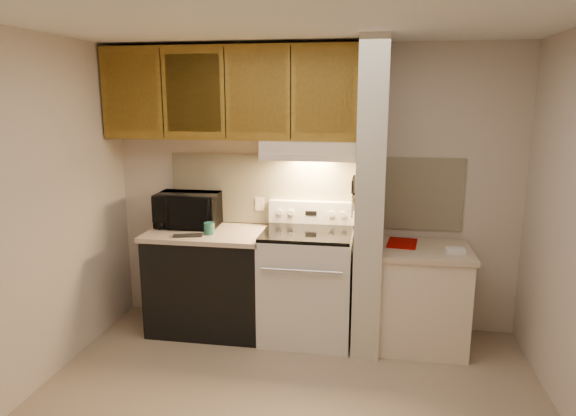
# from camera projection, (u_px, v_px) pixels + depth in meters

# --- Properties ---
(floor) EXTENTS (3.60, 3.60, 0.00)m
(floor) POSITION_uv_depth(u_px,v_px,m) (284.00, 413.00, 3.40)
(floor) COLOR tan
(floor) RESTS_ON ground
(ceiling) EXTENTS (3.60, 3.60, 0.00)m
(ceiling) POSITION_uv_depth(u_px,v_px,m) (283.00, 16.00, 2.87)
(ceiling) COLOR white
(ceiling) RESTS_ON wall_back
(wall_back) EXTENTS (3.60, 2.50, 0.02)m
(wall_back) POSITION_uv_depth(u_px,v_px,m) (313.00, 189.00, 4.58)
(wall_back) COLOR beige
(wall_back) RESTS_ON floor
(wall_left) EXTENTS (0.02, 3.00, 2.50)m
(wall_left) POSITION_uv_depth(u_px,v_px,m) (19.00, 220.00, 3.43)
(wall_left) COLOR beige
(wall_left) RESTS_ON floor
(backsplash) EXTENTS (2.60, 0.02, 0.63)m
(backsplash) POSITION_uv_depth(u_px,v_px,m) (312.00, 191.00, 4.57)
(backsplash) COLOR #FFF5CA
(backsplash) RESTS_ON wall_back
(range_body) EXTENTS (0.76, 0.65, 0.92)m
(range_body) POSITION_uv_depth(u_px,v_px,m) (307.00, 286.00, 4.42)
(range_body) COLOR silver
(range_body) RESTS_ON floor
(oven_window) EXTENTS (0.50, 0.01, 0.30)m
(oven_window) POSITION_uv_depth(u_px,v_px,m) (302.00, 295.00, 4.10)
(oven_window) COLOR black
(oven_window) RESTS_ON range_body
(oven_handle) EXTENTS (0.65, 0.02, 0.02)m
(oven_handle) POSITION_uv_depth(u_px,v_px,m) (301.00, 271.00, 4.02)
(oven_handle) COLOR silver
(oven_handle) RESTS_ON range_body
(cooktop) EXTENTS (0.74, 0.64, 0.03)m
(cooktop) POSITION_uv_depth(u_px,v_px,m) (307.00, 233.00, 4.32)
(cooktop) COLOR black
(cooktop) RESTS_ON range_body
(range_backguard) EXTENTS (0.76, 0.08, 0.20)m
(range_backguard) POSITION_uv_depth(u_px,v_px,m) (312.00, 212.00, 4.57)
(range_backguard) COLOR silver
(range_backguard) RESTS_ON range_body
(range_display) EXTENTS (0.10, 0.01, 0.04)m
(range_display) POSITION_uv_depth(u_px,v_px,m) (311.00, 213.00, 4.53)
(range_display) COLOR black
(range_display) RESTS_ON range_backguard
(range_knob_left_outer) EXTENTS (0.05, 0.02, 0.05)m
(range_knob_left_outer) POSITION_uv_depth(u_px,v_px,m) (280.00, 212.00, 4.57)
(range_knob_left_outer) COLOR silver
(range_knob_left_outer) RESTS_ON range_backguard
(range_knob_left_inner) EXTENTS (0.05, 0.02, 0.05)m
(range_knob_left_inner) POSITION_uv_depth(u_px,v_px,m) (291.00, 213.00, 4.55)
(range_knob_left_inner) COLOR silver
(range_knob_left_inner) RESTS_ON range_backguard
(range_knob_right_inner) EXTENTS (0.05, 0.02, 0.05)m
(range_knob_right_inner) POSITION_uv_depth(u_px,v_px,m) (331.00, 214.00, 4.50)
(range_knob_right_inner) COLOR silver
(range_knob_right_inner) RESTS_ON range_backguard
(range_knob_right_outer) EXTENTS (0.05, 0.02, 0.05)m
(range_knob_right_outer) POSITION_uv_depth(u_px,v_px,m) (343.00, 214.00, 4.48)
(range_knob_right_outer) COLOR silver
(range_knob_right_outer) RESTS_ON range_backguard
(dishwasher_front) EXTENTS (1.00, 0.63, 0.87)m
(dishwasher_front) POSITION_uv_depth(u_px,v_px,m) (209.00, 282.00, 4.57)
(dishwasher_front) COLOR black
(dishwasher_front) RESTS_ON floor
(left_countertop) EXTENTS (1.04, 0.67, 0.04)m
(left_countertop) POSITION_uv_depth(u_px,v_px,m) (208.00, 233.00, 4.48)
(left_countertop) COLOR beige
(left_countertop) RESTS_ON dishwasher_front
(spoon_rest) EXTENTS (0.25, 0.14, 0.02)m
(spoon_rest) POSITION_uv_depth(u_px,v_px,m) (188.00, 236.00, 4.30)
(spoon_rest) COLOR black
(spoon_rest) RESTS_ON left_countertop
(teal_jar) EXTENTS (0.11, 0.11, 0.10)m
(teal_jar) POSITION_uv_depth(u_px,v_px,m) (209.00, 228.00, 4.36)
(teal_jar) COLOR #256557
(teal_jar) RESTS_ON left_countertop
(outlet) EXTENTS (0.08, 0.01, 0.12)m
(outlet) POSITION_uv_depth(u_px,v_px,m) (260.00, 204.00, 4.67)
(outlet) COLOR beige
(outlet) RESTS_ON backsplash
(microwave) EXTENTS (0.57, 0.40, 0.30)m
(microwave) POSITION_uv_depth(u_px,v_px,m) (188.00, 210.00, 4.61)
(microwave) COLOR black
(microwave) RESTS_ON left_countertop
(partition_pillar) EXTENTS (0.22, 0.70, 2.50)m
(partition_pillar) POSITION_uv_depth(u_px,v_px,m) (370.00, 198.00, 4.16)
(partition_pillar) COLOR beige
(partition_pillar) RESTS_ON floor
(pillar_trim) EXTENTS (0.01, 0.70, 0.04)m
(pillar_trim) POSITION_uv_depth(u_px,v_px,m) (356.00, 192.00, 4.17)
(pillar_trim) COLOR olive
(pillar_trim) RESTS_ON partition_pillar
(knife_strip) EXTENTS (0.02, 0.42, 0.04)m
(knife_strip) POSITION_uv_depth(u_px,v_px,m) (355.00, 190.00, 4.12)
(knife_strip) COLOR black
(knife_strip) RESTS_ON partition_pillar
(knife_blade_a) EXTENTS (0.01, 0.03, 0.16)m
(knife_blade_a) POSITION_uv_depth(u_px,v_px,m) (352.00, 207.00, 3.98)
(knife_blade_a) COLOR silver
(knife_blade_a) RESTS_ON knife_strip
(knife_handle_a) EXTENTS (0.02, 0.02, 0.10)m
(knife_handle_a) POSITION_uv_depth(u_px,v_px,m) (353.00, 187.00, 3.97)
(knife_handle_a) COLOR black
(knife_handle_a) RESTS_ON knife_strip
(knife_blade_b) EXTENTS (0.01, 0.04, 0.18)m
(knife_blade_b) POSITION_uv_depth(u_px,v_px,m) (352.00, 206.00, 4.06)
(knife_blade_b) COLOR silver
(knife_blade_b) RESTS_ON knife_strip
(knife_handle_b) EXTENTS (0.02, 0.02, 0.10)m
(knife_handle_b) POSITION_uv_depth(u_px,v_px,m) (353.00, 186.00, 4.03)
(knife_handle_b) COLOR black
(knife_handle_b) RESTS_ON knife_strip
(knife_blade_c) EXTENTS (0.01, 0.04, 0.20)m
(knife_blade_c) POSITION_uv_depth(u_px,v_px,m) (353.00, 205.00, 4.15)
(knife_blade_c) COLOR silver
(knife_blade_c) RESTS_ON knife_strip
(knife_handle_c) EXTENTS (0.02, 0.02, 0.10)m
(knife_handle_c) POSITION_uv_depth(u_px,v_px,m) (353.00, 184.00, 4.12)
(knife_handle_c) COLOR black
(knife_handle_c) RESTS_ON knife_strip
(knife_blade_d) EXTENTS (0.01, 0.04, 0.16)m
(knife_blade_d) POSITION_uv_depth(u_px,v_px,m) (353.00, 201.00, 4.22)
(knife_blade_d) COLOR silver
(knife_blade_d) RESTS_ON knife_strip
(knife_handle_d) EXTENTS (0.02, 0.02, 0.10)m
(knife_handle_d) POSITION_uv_depth(u_px,v_px,m) (354.00, 183.00, 4.19)
(knife_handle_d) COLOR black
(knife_handle_d) RESTS_ON knife_strip
(knife_blade_e) EXTENTS (0.01, 0.04, 0.18)m
(knife_blade_e) POSITION_uv_depth(u_px,v_px,m) (354.00, 200.00, 4.29)
(knife_blade_e) COLOR silver
(knife_blade_e) RESTS_ON knife_strip
(knife_handle_e) EXTENTS (0.02, 0.02, 0.10)m
(knife_handle_e) POSITION_uv_depth(u_px,v_px,m) (354.00, 181.00, 4.27)
(knife_handle_e) COLOR black
(knife_handle_e) RESTS_ON knife_strip
(oven_mitt) EXTENTS (0.03, 0.09, 0.23)m
(oven_mitt) POSITION_uv_depth(u_px,v_px,m) (354.00, 197.00, 4.35)
(oven_mitt) COLOR slate
(oven_mitt) RESTS_ON partition_pillar
(right_cab_base) EXTENTS (0.70, 0.60, 0.81)m
(right_cab_base) POSITION_uv_depth(u_px,v_px,m) (422.00, 299.00, 4.27)
(right_cab_base) COLOR beige
(right_cab_base) RESTS_ON floor
(right_countertop) EXTENTS (0.74, 0.64, 0.04)m
(right_countertop) POSITION_uv_depth(u_px,v_px,m) (425.00, 251.00, 4.18)
(right_countertop) COLOR beige
(right_countertop) RESTS_ON right_cab_base
(red_folder) EXTENTS (0.27, 0.35, 0.01)m
(red_folder) POSITION_uv_depth(u_px,v_px,m) (402.00, 243.00, 4.30)
(red_folder) COLOR #920502
(red_folder) RESTS_ON right_countertop
(white_box) EXTENTS (0.15, 0.10, 0.04)m
(white_box) POSITION_uv_depth(u_px,v_px,m) (455.00, 251.00, 4.04)
(white_box) COLOR white
(white_box) RESTS_ON right_countertop
(range_hood) EXTENTS (0.78, 0.44, 0.15)m
(range_hood) POSITION_uv_depth(u_px,v_px,m) (310.00, 149.00, 4.29)
(range_hood) COLOR beige
(range_hood) RESTS_ON upper_cabinets
(hood_lip) EXTENTS (0.78, 0.04, 0.06)m
(hood_lip) POSITION_uv_depth(u_px,v_px,m) (307.00, 158.00, 4.10)
(hood_lip) COLOR beige
(hood_lip) RESTS_ON range_hood
(upper_cabinets) EXTENTS (2.18, 0.33, 0.77)m
(upper_cabinets) POSITION_uv_depth(u_px,v_px,m) (230.00, 93.00, 4.35)
(upper_cabinets) COLOR olive
(upper_cabinets) RESTS_ON wall_back
(cab_door_a) EXTENTS (0.46, 0.01, 0.63)m
(cab_door_a) POSITION_uv_depth(u_px,v_px,m) (131.00, 93.00, 4.32)
(cab_door_a) COLOR olive
(cab_door_a) RESTS_ON upper_cabinets
(cab_gap_a) EXTENTS (0.01, 0.01, 0.73)m
(cab_gap_a) POSITION_uv_depth(u_px,v_px,m) (162.00, 93.00, 4.28)
(cab_gap_a) COLOR black
(cab_gap_a) RESTS_ON upper_cabinets
(cab_door_b) EXTENTS (0.46, 0.01, 0.63)m
(cab_door_b) POSITION_uv_depth(u_px,v_px,m) (193.00, 93.00, 4.24)
(cab_door_b) COLOR olive
(cab_door_b) RESTS_ON upper_cabinets
(cab_gap_b) EXTENTS (0.01, 0.01, 0.73)m
(cab_gap_b) POSITION_uv_depth(u_px,v_px,m) (225.00, 93.00, 4.19)
(cab_gap_b) COLOR black
(cab_gap_b) RESTS_ON upper_cabinets
(cab_door_c) EXTENTS (0.46, 0.01, 0.63)m
(cab_door_c) POSITION_uv_depth(u_px,v_px,m) (258.00, 93.00, 4.15)
(cab_door_c) COLOR olive
(cab_door_c) RESTS_ON upper_cabinets
(cab_gap_c) EXTENTS (0.01, 0.01, 0.73)m
(cab_gap_c) POSITION_uv_depth(u_px,v_px,m) (291.00, 93.00, 4.11)
(cab_gap_c) COLOR black
(cab_gap_c) RESTS_ON upper_cabinets
(cab_door_d) EXTENTS (0.46, 0.01, 0.63)m
(cab_door_d) POSITION_uv_depth(u_px,v_px,m) (325.00, 93.00, 4.06)
(cab_door_d) COLOR olive
(cab_door_d) RESTS_ON upper_cabinets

